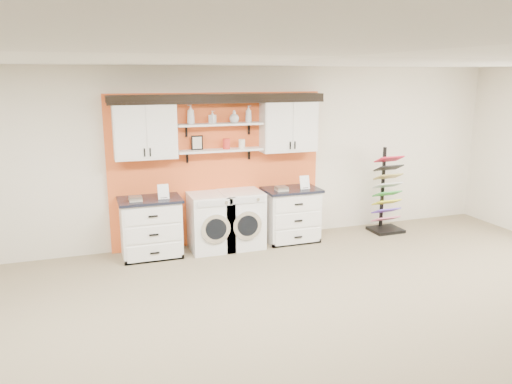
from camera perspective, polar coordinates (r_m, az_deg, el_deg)
name	(u,v)px	position (r m, az deg, el deg)	size (l,w,h in m)	color
floor	(332,374)	(4.88, 8.66, -19.91)	(10.00, 10.00, 0.00)	#847458
ceiling	(344,56)	(4.10, 10.05, 15.05)	(10.00, 10.00, 0.00)	white
wall_back	(217,157)	(7.94, -4.47, 4.05)	(10.00, 10.00, 0.00)	beige
accent_panel	(218,169)	(7.94, -4.38, 2.59)	(3.40, 0.07, 2.40)	orange
upper_cabinet_left	(145,130)	(7.47, -12.60, 6.92)	(0.90, 0.35, 0.84)	white
upper_cabinet_right	(288,125)	(8.05, 3.72, 7.63)	(0.90, 0.35, 0.84)	white
shelf_lower	(220,150)	(7.73, -4.11, 4.78)	(1.32, 0.28, 0.03)	white
shelf_upper	(220,124)	(7.68, -4.16, 7.74)	(1.32, 0.28, 0.03)	white
crown_molding	(219,98)	(7.67, -4.23, 10.70)	(3.30, 0.41, 0.13)	black
picture_frame	(197,143)	(7.68, -6.75, 5.61)	(0.18, 0.02, 0.22)	black
canister_red	(226,144)	(7.74, -3.40, 5.52)	(0.11, 0.11, 0.16)	red
canister_cream	(242,144)	(7.82, -1.63, 5.53)	(0.10, 0.10, 0.14)	silver
base_cabinet_left	(151,227)	(7.61, -11.92, -3.98)	(0.91, 0.66, 0.90)	white
base_cabinet_right	(291,214)	(8.17, 3.99, -2.58)	(0.89, 0.66, 0.88)	white
washer	(210,222)	(7.76, -5.24, -3.42)	(0.64, 0.71, 0.89)	white
dryer	(241,219)	(7.88, -1.74, -3.08)	(0.64, 0.71, 0.90)	white
sample_rack	(386,204)	(8.92, 14.67, -1.35)	(0.54, 0.45, 1.46)	black
soap_bottle_a	(191,114)	(7.57, -7.47, 8.78)	(0.11, 0.11, 0.29)	silver
soap_bottle_b	(212,117)	(7.65, -5.00, 8.53)	(0.09, 0.09, 0.19)	silver
soap_bottle_c	(234,117)	(7.74, -2.51, 8.61)	(0.15, 0.15, 0.19)	silver
soap_bottle_d	(248,114)	(7.80, -0.87, 8.90)	(0.10, 0.10, 0.26)	silver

